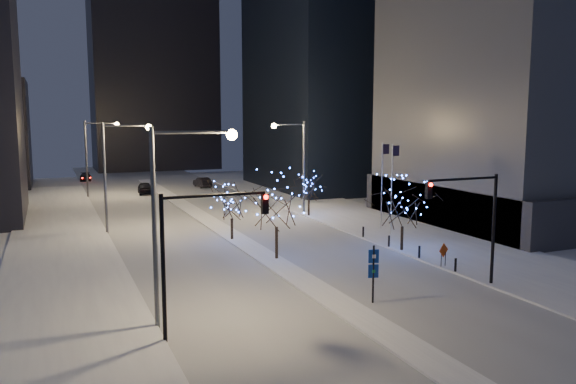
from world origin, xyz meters
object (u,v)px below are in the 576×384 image
traffic_signal_east (475,212)px  car_mid (202,182)px  street_lamp_east (296,155)px  car_far (86,177)px  street_lamp_w_near (175,198)px  traffic_signal_west (196,240)px  street_lamp_w_mid (117,162)px  wayfinding_sign (373,268)px  car_near (145,188)px  street_lamp_w_far (94,148)px  holiday_tree_plaza_near (403,204)px  holiday_tree_median_near (276,201)px  holiday_tree_plaza_far (309,187)px  construction_sign (444,252)px  holiday_tree_median_far (232,202)px

traffic_signal_east → car_mid: size_ratio=1.56×
car_mid → street_lamp_east: bearing=92.5°
car_far → street_lamp_w_near: bearing=-86.7°
street_lamp_w_near → traffic_signal_west: street_lamp_w_near is taller
street_lamp_w_mid → wayfinding_sign: size_ratio=3.00×
traffic_signal_west → car_near: (5.94, 52.77, -3.97)m
car_far → wayfinding_sign: wayfinding_sign is taller
car_mid → wayfinding_sign: (-4.78, -56.05, 1.31)m
street_lamp_w_far → holiday_tree_plaza_near: (19.44, -41.33, -2.71)m
street_lamp_w_mid → holiday_tree_median_near: bearing=-57.7°
holiday_tree_median_near → holiday_tree_plaza_far: bearing=57.3°
street_lamp_w_near → wayfinding_sign: 11.74m
traffic_signal_east → holiday_tree_plaza_far: traffic_signal_east is taller
car_mid → wayfinding_sign: wayfinding_sign is taller
car_near → wayfinding_sign: bearing=-80.6°
car_near → wayfinding_sign: size_ratio=1.39×
street_lamp_w_near → car_mid: bearing=74.2°
car_far → construction_sign: size_ratio=2.65×
car_mid → holiday_tree_plaza_far: holiday_tree_plaza_far is taller
holiday_tree_median_far → wayfinding_sign: (2.38, -18.72, -1.32)m
holiday_tree_median_near → wayfinding_sign: bearing=-82.9°
street_lamp_w_mid → holiday_tree_plaza_near: bearing=-40.0°
street_lamp_east → construction_sign: size_ratio=6.08×
street_lamp_w_far → car_mid: street_lamp_w_far is taller
holiday_tree_median_near → construction_sign: holiday_tree_median_near is taller
traffic_signal_east → construction_sign: 5.86m
construction_sign → street_lamp_w_mid: bearing=115.4°
traffic_signal_east → wayfinding_sign: traffic_signal_east is taller
street_lamp_east → holiday_tree_median_far: (-10.58, -10.28, -3.09)m
street_lamp_w_mid → holiday_tree_median_far: size_ratio=1.97×
traffic_signal_west → wayfinding_sign: size_ratio=2.10×
holiday_tree_median_far → holiday_tree_plaza_far: holiday_tree_median_far is taller
street_lamp_east → holiday_tree_plaza_near: size_ratio=1.67×
street_lamp_w_mid → car_mid: street_lamp_w_mid is taller
street_lamp_w_far → traffic_signal_west: 52.04m
traffic_signal_east → holiday_tree_median_near: traffic_signal_east is taller
traffic_signal_west → traffic_signal_east: same height
holiday_tree_plaza_near → wayfinding_sign: holiday_tree_plaza_near is taller
car_far → holiday_tree_median_near: (9.50, -61.05, 3.76)m
street_lamp_w_mid → holiday_tree_median_near: (9.44, -14.94, -2.11)m
street_lamp_w_near → traffic_signal_east: bearing=-3.2°
street_lamp_east → traffic_signal_west: street_lamp_east is taller
street_lamp_w_mid → holiday_tree_plaza_far: bearing=1.9°
street_lamp_w_mid → car_near: street_lamp_w_mid is taller
street_lamp_east → street_lamp_w_far: bearing=130.8°
traffic_signal_west → car_near: 53.25m
car_mid → construction_sign: construction_sign is taller
car_mid → car_far: bearing=-50.4°
car_near → holiday_tree_median_near: size_ratio=0.70×
traffic_signal_east → street_lamp_east: bearing=87.7°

